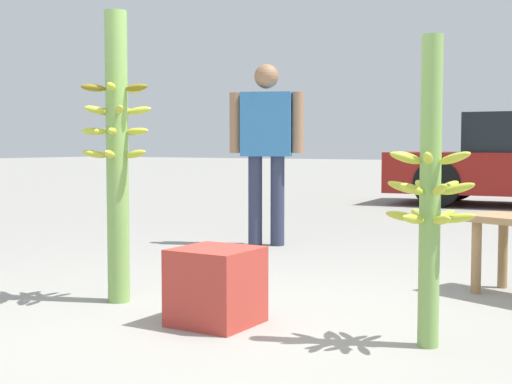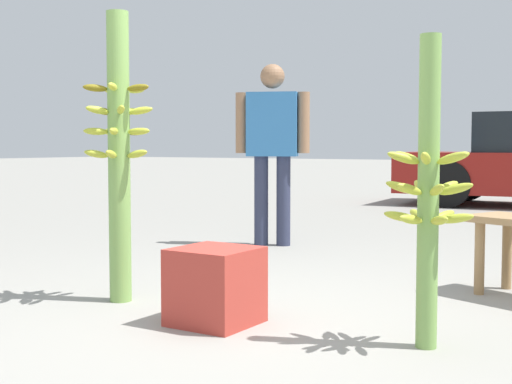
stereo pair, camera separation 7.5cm
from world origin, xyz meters
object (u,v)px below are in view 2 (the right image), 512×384
at_px(banana_stalk_center, 428,192).
at_px(vendor_person, 272,139).
at_px(produce_crate, 215,286).
at_px(banana_stalk_left, 119,153).

height_order(banana_stalk_center, vendor_person, vendor_person).
bearing_deg(banana_stalk_center, produce_crate, -171.24).
relative_size(banana_stalk_left, produce_crate, 4.29).
distance_m(banana_stalk_center, vendor_person, 3.33).
relative_size(banana_stalk_left, banana_stalk_center, 1.20).
bearing_deg(banana_stalk_left, produce_crate, -9.89).
bearing_deg(vendor_person, produce_crate, -87.97).
distance_m(banana_stalk_center, produce_crate, 1.17).
relative_size(vendor_person, produce_crate, 4.21).
relative_size(banana_stalk_left, vendor_person, 1.02).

